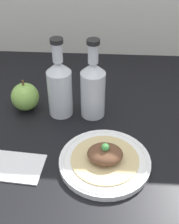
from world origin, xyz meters
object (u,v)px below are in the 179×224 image
at_px(plate, 105,161).
at_px(cider_bottle_right, 93,87).
at_px(cider_bottle_left, 60,86).
at_px(plated_food, 105,155).
at_px(apple, 25,97).

relative_size(plate, cider_bottle_right, 0.95).
relative_size(plate, cider_bottle_left, 0.95).
bearing_deg(cider_bottle_right, plate, -78.70).
relative_size(plate, plated_food, 1.35).
bearing_deg(plate, cider_bottle_left, 123.71).
relative_size(plated_food, cider_bottle_left, 0.71).
bearing_deg(plate, apple, 138.23).
bearing_deg(cider_bottle_right, plated_food, -78.70).
height_order(cider_bottle_left, cider_bottle_right, same).
distance_m(cider_bottle_left, cider_bottle_right, 0.10).
relative_size(plated_food, cider_bottle_right, 0.71).
bearing_deg(plate, plated_food, 0.00).
xyz_separation_m(plate, cider_bottle_right, (-0.04, 0.21, 0.09)).
bearing_deg(apple, plated_food, -41.77).
bearing_deg(cider_bottle_right, cider_bottle_left, 180.00).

